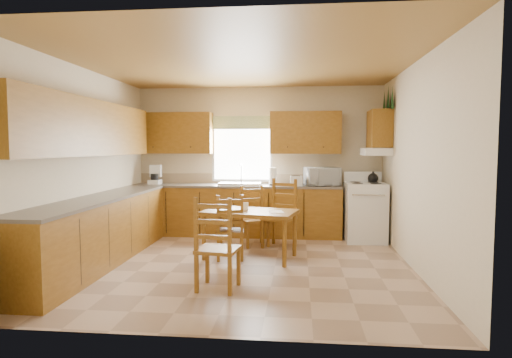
# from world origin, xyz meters

# --- Properties ---
(floor) EXTENTS (4.50, 4.50, 0.00)m
(floor) POSITION_xyz_m (0.00, 0.00, 0.00)
(floor) COLOR #A08269
(floor) RESTS_ON ground
(ceiling) EXTENTS (4.50, 4.50, 0.00)m
(ceiling) POSITION_xyz_m (0.00, 0.00, 2.70)
(ceiling) COLOR olive
(ceiling) RESTS_ON floor
(wall_left) EXTENTS (4.50, 4.50, 0.00)m
(wall_left) POSITION_xyz_m (-2.25, 0.00, 1.35)
(wall_left) COLOR beige
(wall_left) RESTS_ON floor
(wall_right) EXTENTS (4.50, 4.50, 0.00)m
(wall_right) POSITION_xyz_m (2.25, 0.00, 1.35)
(wall_right) COLOR beige
(wall_right) RESTS_ON floor
(wall_back) EXTENTS (4.50, 4.50, 0.00)m
(wall_back) POSITION_xyz_m (0.00, 2.25, 1.35)
(wall_back) COLOR beige
(wall_back) RESTS_ON floor
(wall_front) EXTENTS (4.50, 4.50, 0.00)m
(wall_front) POSITION_xyz_m (0.00, -2.25, 1.35)
(wall_front) COLOR beige
(wall_front) RESTS_ON floor
(lower_cab_back) EXTENTS (3.75, 0.60, 0.88)m
(lower_cab_back) POSITION_xyz_m (-0.38, 1.95, 0.44)
(lower_cab_back) COLOR brown
(lower_cab_back) RESTS_ON floor
(lower_cab_left) EXTENTS (0.60, 3.60, 0.88)m
(lower_cab_left) POSITION_xyz_m (-1.95, -0.15, 0.44)
(lower_cab_left) COLOR brown
(lower_cab_left) RESTS_ON floor
(counter_back) EXTENTS (3.75, 0.63, 0.04)m
(counter_back) POSITION_xyz_m (-0.38, 1.95, 0.90)
(counter_back) COLOR #5A5149
(counter_back) RESTS_ON lower_cab_back
(counter_left) EXTENTS (0.63, 3.60, 0.04)m
(counter_left) POSITION_xyz_m (-1.95, -0.15, 0.90)
(counter_left) COLOR #5A5149
(counter_left) RESTS_ON lower_cab_left
(backsplash) EXTENTS (3.75, 0.01, 0.18)m
(backsplash) POSITION_xyz_m (-0.38, 2.24, 1.01)
(backsplash) COLOR #9E886A
(backsplash) RESTS_ON counter_back
(upper_cab_back_left) EXTENTS (1.41, 0.33, 0.75)m
(upper_cab_back_left) POSITION_xyz_m (-1.55, 2.08, 1.85)
(upper_cab_back_left) COLOR brown
(upper_cab_back_left) RESTS_ON wall_back
(upper_cab_back_right) EXTENTS (1.25, 0.33, 0.75)m
(upper_cab_back_right) POSITION_xyz_m (0.86, 2.08, 1.85)
(upper_cab_back_right) COLOR brown
(upper_cab_back_right) RESTS_ON wall_back
(upper_cab_left) EXTENTS (0.33, 3.60, 0.75)m
(upper_cab_left) POSITION_xyz_m (-2.08, -0.15, 1.85)
(upper_cab_left) COLOR brown
(upper_cab_left) RESTS_ON wall_left
(upper_cab_stove) EXTENTS (0.33, 0.62, 0.62)m
(upper_cab_stove) POSITION_xyz_m (2.08, 1.65, 1.90)
(upper_cab_stove) COLOR brown
(upper_cab_stove) RESTS_ON wall_right
(range_hood) EXTENTS (0.44, 0.62, 0.12)m
(range_hood) POSITION_xyz_m (2.03, 1.65, 1.52)
(range_hood) COLOR silver
(range_hood) RESTS_ON wall_right
(window_frame) EXTENTS (1.13, 0.02, 1.18)m
(window_frame) POSITION_xyz_m (-0.30, 2.22, 1.55)
(window_frame) COLOR silver
(window_frame) RESTS_ON wall_back
(window_pane) EXTENTS (1.05, 0.01, 1.10)m
(window_pane) POSITION_xyz_m (-0.30, 2.21, 1.55)
(window_pane) COLOR white
(window_pane) RESTS_ON wall_back
(window_valance) EXTENTS (1.19, 0.01, 0.24)m
(window_valance) POSITION_xyz_m (-0.30, 2.19, 2.05)
(window_valance) COLOR #456A36
(window_valance) RESTS_ON wall_back
(sink_basin) EXTENTS (0.75, 0.45, 0.04)m
(sink_basin) POSITION_xyz_m (-0.30, 1.95, 0.94)
(sink_basin) COLOR silver
(sink_basin) RESTS_ON counter_back
(pine_decal_a) EXTENTS (0.22, 0.22, 0.36)m
(pine_decal_a) POSITION_xyz_m (2.21, 1.33, 2.38)
(pine_decal_a) COLOR #123514
(pine_decal_a) RESTS_ON wall_right
(pine_decal_b) EXTENTS (0.22, 0.22, 0.36)m
(pine_decal_b) POSITION_xyz_m (2.21, 1.65, 2.42)
(pine_decal_b) COLOR #123514
(pine_decal_b) RESTS_ON wall_right
(pine_decal_c) EXTENTS (0.22, 0.22, 0.36)m
(pine_decal_c) POSITION_xyz_m (2.21, 1.97, 2.38)
(pine_decal_c) COLOR #123514
(pine_decal_c) RESTS_ON wall_right
(stove) EXTENTS (0.67, 0.69, 0.97)m
(stove) POSITION_xyz_m (1.87, 1.67, 0.49)
(stove) COLOR silver
(stove) RESTS_ON floor
(coffeemaker) EXTENTS (0.26, 0.28, 0.32)m
(coffeemaker) POSITION_xyz_m (-1.89, 1.95, 1.08)
(coffeemaker) COLOR silver
(coffeemaker) RESTS_ON counter_back
(paper_towel) EXTENTS (0.17, 0.17, 0.31)m
(paper_towel) POSITION_xyz_m (0.29, 1.92, 1.08)
(paper_towel) COLOR white
(paper_towel) RESTS_ON counter_back
(toaster) EXTENTS (0.22, 0.15, 0.17)m
(toaster) POSITION_xyz_m (0.71, 1.86, 1.00)
(toaster) COLOR silver
(toaster) RESTS_ON counter_back
(microwave) EXTENTS (0.62, 0.52, 0.32)m
(microwave) POSITION_xyz_m (1.16, 1.95, 1.08)
(microwave) COLOR silver
(microwave) RESTS_ON counter_back
(dining_table) EXTENTS (1.41, 0.99, 0.69)m
(dining_table) POSITION_xyz_m (0.06, 0.36, 0.35)
(dining_table) COLOR brown
(dining_table) RESTS_ON floor
(chair_near_left) EXTENTS (0.49, 0.47, 1.05)m
(chair_near_left) POSITION_xyz_m (-0.15, -1.01, 0.52)
(chair_near_left) COLOR brown
(chair_near_left) RESTS_ON floor
(chair_near_right) EXTENTS (0.44, 0.43, 0.93)m
(chair_near_right) POSITION_xyz_m (-0.22, 0.30, 0.46)
(chair_near_right) COLOR brown
(chair_near_right) RESTS_ON floor
(chair_far_left) EXTENTS (0.59, 0.58, 1.08)m
(chair_far_left) POSITION_xyz_m (0.44, 1.06, 0.54)
(chair_far_left) COLOR brown
(chair_far_left) RESTS_ON floor
(chair_far_right) EXTENTS (0.53, 0.52, 0.96)m
(chair_far_right) POSITION_xyz_m (0.05, 1.16, 0.48)
(chair_far_right) COLOR brown
(chair_far_right) RESTS_ON floor
(table_paper) EXTENTS (0.24, 0.29, 0.00)m
(table_paper) POSITION_xyz_m (0.43, 0.28, 0.69)
(table_paper) COLOR white
(table_paper) RESTS_ON dining_table
(table_card) EXTENTS (0.09, 0.02, 0.12)m
(table_card) POSITION_xyz_m (-0.01, 0.37, 0.75)
(table_card) COLOR white
(table_card) RESTS_ON dining_table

